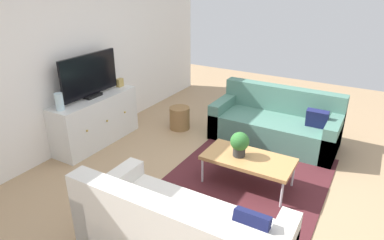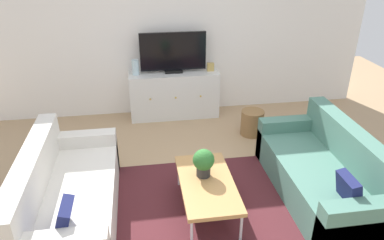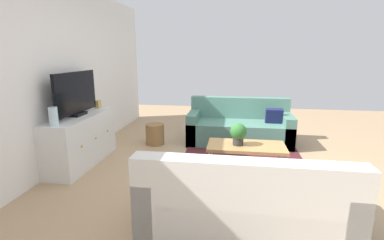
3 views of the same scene
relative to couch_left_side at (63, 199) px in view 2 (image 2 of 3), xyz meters
name	(u,v)px [view 2 (image 2 of 3)]	position (x,y,z in m)	size (l,w,h in m)	color
ground_plane	(200,200)	(1.44, 0.10, -0.27)	(10.00, 10.00, 0.00)	tan
wall_back	(173,31)	(1.44, 2.65, 1.08)	(6.40, 0.12, 2.70)	white
area_rug	(202,209)	(1.44, -0.05, -0.27)	(2.50, 1.90, 0.01)	#4C1E23
couch_left_side	(63,199)	(0.00, 0.00, 0.00)	(0.86, 1.88, 0.82)	silver
couch_right_side	(327,175)	(2.87, 0.00, 0.00)	(0.86, 1.88, 0.82)	#4C7A6B
coffee_table	(207,184)	(1.48, -0.08, 0.08)	(0.56, 1.09, 0.39)	#B7844C
potted_plant	(204,162)	(1.46, 0.04, 0.29)	(0.23, 0.23, 0.31)	#2D2D2D
tv_console	(174,94)	(1.40, 2.37, 0.10)	(1.43, 0.47, 0.75)	silver
flat_screen_tv	(173,53)	(1.40, 2.39, 0.80)	(1.03, 0.16, 0.64)	black
glass_vase	(135,67)	(0.80, 2.37, 0.60)	(0.11, 0.11, 0.24)	silver
mantel_clock	(210,67)	(2.00, 2.37, 0.54)	(0.11, 0.07, 0.13)	tan
wicker_basket	(252,123)	(2.48, 1.54, -0.09)	(0.34, 0.34, 0.38)	olive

